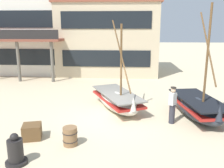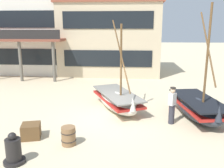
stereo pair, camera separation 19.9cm
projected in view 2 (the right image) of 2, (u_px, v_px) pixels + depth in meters
ground_plane at (111, 117)px, 11.62m from camera, size 120.00×120.00×0.00m
fishing_boat_near_left at (198, 107)px, 11.33m from camera, size 2.14×4.07×5.24m
fishing_boat_centre_large at (117, 100)px, 12.57m from camera, size 2.99×4.20×4.60m
fisherman_by_hull at (172, 106)px, 10.62m from camera, size 0.40×0.42×1.68m
capstan_winch at (14, 151)px, 7.58m from camera, size 0.69×0.69×1.04m
wooden_barrel at (69, 136)px, 8.78m from camera, size 0.56×0.56×0.70m
cargo_crate at (31, 131)px, 9.34m from camera, size 0.84×0.84×0.58m
harbor_building_main at (111, 38)px, 22.65m from camera, size 9.06×6.65×6.50m
harbor_building_annex at (24, 20)px, 22.58m from camera, size 9.83×7.42×9.79m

